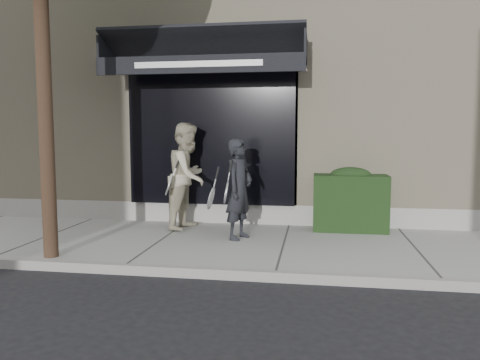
# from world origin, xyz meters

# --- Properties ---
(ground) EXTENTS (80.00, 80.00, 0.00)m
(ground) POSITION_xyz_m (0.00, 0.00, 0.00)
(ground) COLOR black
(ground) RESTS_ON ground
(sidewalk) EXTENTS (20.00, 3.00, 0.12)m
(sidewalk) POSITION_xyz_m (0.00, 0.00, 0.06)
(sidewalk) COLOR gray
(sidewalk) RESTS_ON ground
(curb) EXTENTS (20.00, 0.10, 0.14)m
(curb) POSITION_xyz_m (0.00, -1.55, 0.07)
(curb) COLOR gray
(curb) RESTS_ON ground
(building_facade) EXTENTS (14.30, 8.04, 5.64)m
(building_facade) POSITION_xyz_m (-0.01, 4.96, 2.74)
(building_facade) COLOR #BFB192
(building_facade) RESTS_ON ground
(hedge) EXTENTS (1.30, 0.70, 1.14)m
(hedge) POSITION_xyz_m (1.10, 1.25, 0.66)
(hedge) COLOR black
(hedge) RESTS_ON sidewalk
(pedestrian_front) EXTENTS (0.79, 0.83, 1.65)m
(pedestrian_front) POSITION_xyz_m (-0.76, 0.23, 0.95)
(pedestrian_front) COLOR black
(pedestrian_front) RESTS_ON sidewalk
(pedestrian_back) EXTENTS (0.89, 1.06, 1.93)m
(pedestrian_back) POSITION_xyz_m (-1.81, 0.93, 1.08)
(pedestrian_back) COLOR #BCB397
(pedestrian_back) RESTS_ON sidewalk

